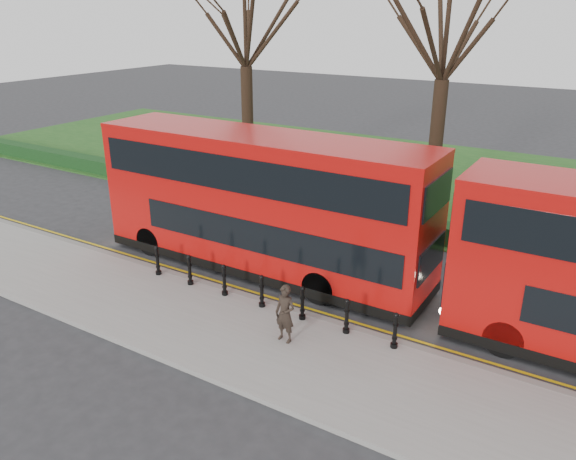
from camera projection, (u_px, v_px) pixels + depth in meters
The scene contains 12 objects.
ground at pixel (272, 289), 18.55m from camera, with size 120.00×120.00×0.00m, color #28282B.
pavement at pixel (216, 328), 16.14m from camera, with size 60.00×4.00×0.15m, color gray.
kerb at pixel (255, 300), 17.73m from camera, with size 60.00×0.25×0.16m, color slate.
grass_verge at pixel (423, 179), 30.44m from camera, with size 60.00×18.00×0.06m, color #1D4B19.
hedge at pixel (360, 217), 23.80m from camera, with size 60.00×0.90×0.80m, color black.
yellow_line_outer at pixel (261, 298), 17.99m from camera, with size 60.00×0.10×0.01m, color yellow.
yellow_line_inner at pixel (264, 295), 18.15m from camera, with size 60.00×0.10×0.01m, color yellow.
tree_left at pixel (245, 26), 27.49m from camera, with size 6.93×6.93×10.83m.
tree_mid at pixel (447, 31), 22.65m from camera, with size 6.87×6.87×10.74m.
bollard_row at pixel (262, 292), 17.00m from camera, with size 8.71×0.15×1.00m.
bus_lead at pixel (261, 204), 19.21m from camera, with size 12.07×2.77×4.81m.
pedestrian at pixel (285, 314), 15.11m from camera, with size 0.61×0.40×1.66m, color black.
Camera 1 is at (9.09, -13.83, 8.62)m, focal length 35.00 mm.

